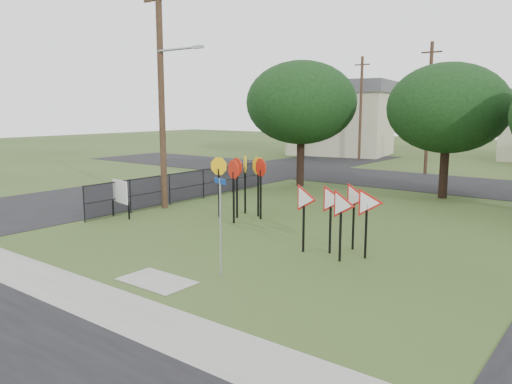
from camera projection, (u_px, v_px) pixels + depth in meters
ground at (217, 260)px, 15.07m from camera, size 140.00×140.00×0.00m
sidewalk at (98, 301)px, 11.79m from camera, size 30.00×1.60×0.02m
planting_strip at (51, 318)px, 10.85m from camera, size 30.00×0.80×0.02m
street_left at (180, 184)px, 30.10m from camera, size 8.00×50.00×0.02m
street_far at (435, 183)px, 30.70m from camera, size 60.00×8.00×0.02m
curb_pad at (157, 281)px, 13.19m from camera, size 2.00×1.20×0.02m
street_name_sign at (220, 220)px, 13.34m from camera, size 0.54×0.19×2.69m
stop_sign_cluster at (242, 173)px, 20.59m from camera, size 2.40×2.16×2.55m
yield_sign_cluster at (339, 203)px, 15.34m from camera, size 2.80×1.53×2.22m
info_board at (120, 193)px, 20.74m from camera, size 1.25×0.30×1.59m
utility_pole_main at (162, 93)px, 22.08m from camera, size 3.55×0.33×10.00m
far_pole_a at (429, 108)px, 34.27m from camera, size 1.40×0.24×9.00m
far_pole_c at (361, 108)px, 43.78m from camera, size 1.40×0.24×9.00m
fence_run at (187, 186)px, 24.40m from camera, size 0.05×11.55×1.50m
house_left at (341, 118)px, 49.47m from camera, size 10.58×8.88×7.20m
tree_near_left at (301, 103)px, 28.82m from camera, size 6.40×6.40×7.27m
tree_near_mid at (448, 108)px, 24.84m from camera, size 6.00×6.00×6.80m
tree_far_left at (303, 102)px, 47.29m from camera, size 6.80×6.80×7.73m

